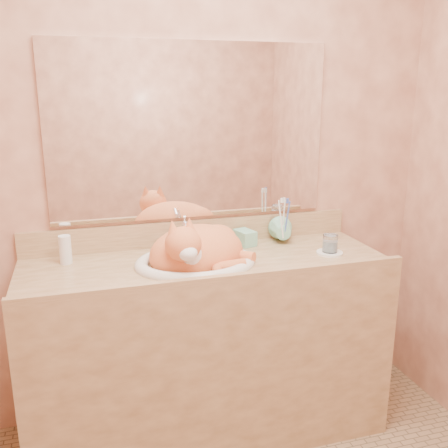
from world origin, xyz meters
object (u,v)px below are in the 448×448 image
object	(u,v)px
sink_basin	(195,246)
water_glass	(330,243)
soap_dispenser	(252,231)
cat	(197,248)
vanity_counter	(208,348)
toothbrush_cup	(284,234)

from	to	relation	value
sink_basin	water_glass	xyz separation A→B (m)	(0.62, -0.04, -0.03)
soap_dispenser	cat	bearing A→B (deg)	-170.32
vanity_counter	sink_basin	bearing A→B (deg)	-160.48
toothbrush_cup	water_glass	distance (m)	0.24
cat	water_glass	size ratio (longest dim) A/B	5.40
cat	soap_dispenser	size ratio (longest dim) A/B	2.67
cat	toothbrush_cup	size ratio (longest dim) A/B	3.62
cat	water_glass	distance (m)	0.62
toothbrush_cup	vanity_counter	bearing A→B (deg)	-163.95
soap_dispenser	vanity_counter	bearing A→B (deg)	-169.28
sink_basin	toothbrush_cup	bearing A→B (deg)	30.72
cat	toothbrush_cup	world-z (taller)	cat
vanity_counter	soap_dispenser	distance (m)	0.58
water_glass	cat	bearing A→B (deg)	176.04
toothbrush_cup	cat	bearing A→B (deg)	-163.50
sink_basin	soap_dispenser	world-z (taller)	soap_dispenser
sink_basin	soap_dispenser	bearing A→B (deg)	39.69
cat	vanity_counter	bearing A→B (deg)	6.10
sink_basin	toothbrush_cup	distance (m)	0.49
sink_basin	toothbrush_cup	world-z (taller)	sink_basin
toothbrush_cup	water_glass	world-z (taller)	toothbrush_cup
sink_basin	cat	size ratio (longest dim) A/B	1.18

